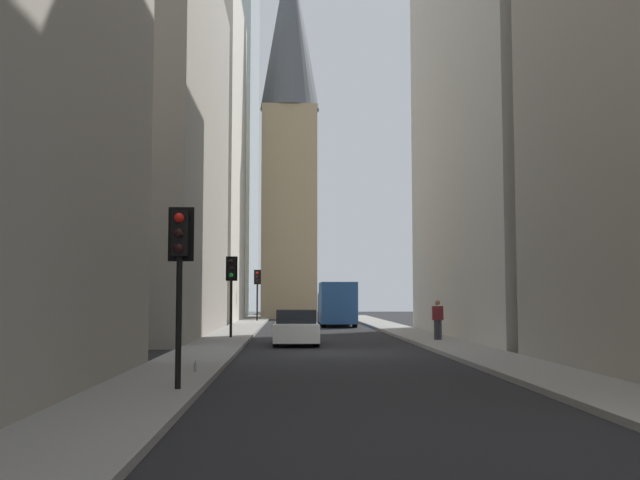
# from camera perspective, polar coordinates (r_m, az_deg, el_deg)

# --- Properties ---
(ground_plane) EXTENTS (135.00, 135.00, 0.00)m
(ground_plane) POSITION_cam_1_polar(r_m,az_deg,el_deg) (25.48, 1.36, -8.84)
(ground_plane) COLOR black
(sidewalk_right) EXTENTS (90.00, 2.20, 0.14)m
(sidewalk_right) POSITION_cam_1_polar(r_m,az_deg,el_deg) (25.59, -8.86, -8.61)
(sidewalk_right) COLOR gray
(sidewalk_right) RESTS_ON ground_plane
(sidewalk_left) EXTENTS (90.00, 2.20, 0.14)m
(sidewalk_left) POSITION_cam_1_polar(r_m,az_deg,el_deg) (26.15, 11.36, -8.49)
(sidewalk_left) COLOR gray
(sidewalk_left) RESTS_ON ground_plane
(building_left_midfar) EXTENTS (18.57, 10.00, 22.99)m
(building_left_midfar) POSITION_cam_1_polar(r_m,az_deg,el_deg) (36.91, 17.43, 10.75)
(building_left_midfar) COLOR #B7B2A5
(building_left_midfar) RESTS_ON ground_plane
(building_right_far) EXTENTS (15.24, 10.00, 25.38)m
(building_right_far) POSITION_cam_1_polar(r_m,az_deg,el_deg) (57.52, -11.32, 6.41)
(building_right_far) COLOR beige
(building_right_far) RESTS_ON ground_plane
(building_right_midfar) EXTENTS (18.63, 10.00, 19.31)m
(building_right_midfar) POSITION_cam_1_polar(r_m,az_deg,el_deg) (38.33, -15.94, 7.33)
(building_right_midfar) COLOR gray
(building_right_midfar) RESTS_ON ground_plane
(church_spire) EXTENTS (5.29, 5.29, 34.58)m
(church_spire) POSITION_cam_1_polar(r_m,az_deg,el_deg) (66.24, -2.39, 9.69)
(church_spire) COLOR #9E8966
(church_spire) RESTS_ON ground_plane
(delivery_truck) EXTENTS (6.46, 2.25, 2.84)m
(delivery_truck) POSITION_cam_1_polar(r_m,az_deg,el_deg) (47.95, 1.31, -5.03)
(delivery_truck) COLOR #285699
(delivery_truck) RESTS_ON ground_plane
(sedan_white) EXTENTS (4.30, 1.78, 1.42)m
(sedan_white) POSITION_cam_1_polar(r_m,az_deg,el_deg) (29.69, -1.89, -6.93)
(sedan_white) COLOR silver
(sedan_white) RESTS_ON ground_plane
(traffic_light_foreground) EXTENTS (0.43, 0.52, 3.62)m
(traffic_light_foreground) POSITION_cam_1_polar(r_m,az_deg,el_deg) (14.77, -10.95, -1.10)
(traffic_light_foreground) COLOR black
(traffic_light_foreground) RESTS_ON sidewalk_right
(traffic_light_midblock) EXTENTS (0.43, 0.52, 3.61)m
(traffic_light_midblock) POSITION_cam_1_polar(r_m,az_deg,el_deg) (32.78, -6.97, -2.95)
(traffic_light_midblock) COLOR black
(traffic_light_midblock) RESTS_ON sidewalk_right
(traffic_light_far_junction) EXTENTS (0.43, 0.52, 3.82)m
(traffic_light_far_junction) POSITION_cam_1_polar(r_m,az_deg,el_deg) (54.99, -4.94, -3.39)
(traffic_light_far_junction) COLOR black
(traffic_light_far_junction) RESTS_ON sidewalk_right
(pedestrian) EXTENTS (0.26, 0.44, 1.67)m
(pedestrian) POSITION_cam_1_polar(r_m,az_deg,el_deg) (31.10, 9.21, -6.06)
(pedestrian) COLOR #33333D
(pedestrian) RESTS_ON sidewalk_left
(discarded_bottle) EXTENTS (0.07, 0.07, 0.27)m
(discarded_bottle) POSITION_cam_1_polar(r_m,az_deg,el_deg) (18.07, -9.75, -9.80)
(discarded_bottle) COLOR #999EA3
(discarded_bottle) RESTS_ON sidewalk_right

